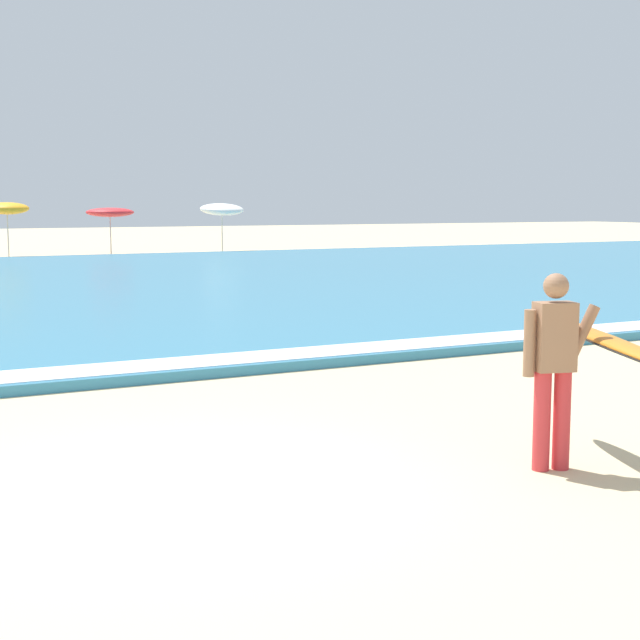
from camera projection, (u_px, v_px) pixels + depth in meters
name	position (u px, v px, depth m)	size (l,w,h in m)	color
ground_plane	(194.00, 487.00, 7.65)	(160.00, 160.00, 0.00)	beige
surf_foam	(66.00, 372.00, 12.02)	(120.00, 0.92, 0.01)	white
surfer_with_board	(579.00, 353.00, 8.06)	(1.26, 2.70, 1.73)	red
beach_umbrella_4	(7.00, 208.00, 39.01)	(1.81, 1.83, 2.38)	beige
beach_umbrella_5	(110.00, 212.00, 41.43)	(2.12, 2.12, 2.11)	beige
beach_umbrella_6	(222.00, 209.00, 43.32)	(2.04, 2.08, 2.37)	beige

